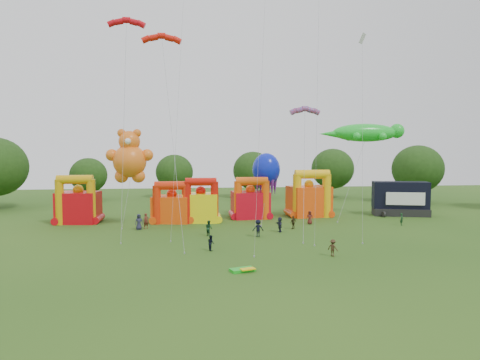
{
  "coord_description": "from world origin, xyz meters",
  "views": [
    {
      "loc": [
        -4.86,
        -32.38,
        9.89
      ],
      "look_at": [
        0.95,
        18.0,
        6.35
      ],
      "focal_mm": 32.0,
      "sensor_mm": 36.0,
      "label": 1
    }
  ],
  "objects": [
    {
      "name": "spectator_6",
      "position": [
        10.91,
        22.79,
        0.9
      ],
      "size": [
        1.04,
        0.9,
        1.79
      ],
      "primitive_type": "imported",
      "rotation": [
        0.0,
        0.0,
        5.82
      ],
      "color": "#5B1F1A",
      "rests_on": "ground"
    },
    {
      "name": "spectator_0",
      "position": [
        -11.33,
        21.33,
        0.99
      ],
      "size": [
        1.12,
        0.93,
        1.98
      ],
      "primitive_type": "imported",
      "rotation": [
        0.0,
        0.0,
        0.36
      ],
      "color": "#26263F",
      "rests_on": "ground"
    },
    {
      "name": "teddy_bear_kite",
      "position": [
        -12.76,
        24.12,
        8.2
      ],
      "size": [
        6.05,
        4.56,
        12.73
      ],
      "color": "orange",
      "rests_on": "ground"
    },
    {
      "name": "bouncy_castle_2",
      "position": [
        -3.52,
        26.29,
        2.36
      ],
      "size": [
        5.04,
        4.19,
        6.18
      ],
      "color": "#FBEB0D",
      "rests_on": "ground"
    },
    {
      "name": "spectator_4",
      "position": [
        7.89,
        19.65,
        0.84
      ],
      "size": [
        1.04,
        0.9,
        1.68
      ],
      "primitive_type": "imported",
      "rotation": [
        0.0,
        0.0,
        3.76
      ],
      "color": "#363015",
      "rests_on": "ground"
    },
    {
      "name": "folded_kite_bundle",
      "position": [
        -0.67,
        1.68,
        0.14
      ],
      "size": [
        2.21,
        1.56,
        0.31
      ],
      "color": "green",
      "rests_on": "ground"
    },
    {
      "name": "stage_trailer",
      "position": [
        26.7,
        28.76,
        2.49
      ],
      "size": [
        8.56,
        4.95,
        5.18
      ],
      "color": "black",
      "rests_on": "ground"
    },
    {
      "name": "bouncy_castle_3",
      "position": [
        3.76,
        28.81,
        2.31
      ],
      "size": [
        5.5,
        4.6,
        6.08
      ],
      "color": "red",
      "rests_on": "ground"
    },
    {
      "name": "spectator_8",
      "position": [
        -2.94,
        9.22,
        0.77
      ],
      "size": [
        0.8,
        0.9,
        1.54
      ],
      "primitive_type": "imported",
      "rotation": [
        0.0,
        0.0,
        1.92
      ],
      "color": "black",
      "rests_on": "ground"
    },
    {
      "name": "spectator_3",
      "position": [
        2.72,
        15.33,
        0.98
      ],
      "size": [
        1.28,
        0.74,
        1.97
      ],
      "primitive_type": "imported",
      "rotation": [
        0.0,
        0.0,
        3.15
      ],
      "color": "black",
      "rests_on": "ground"
    },
    {
      "name": "bouncy_castle_0",
      "position": [
        -20.14,
        27.42,
        2.51
      ],
      "size": [
        5.64,
        4.73,
        6.61
      ],
      "color": "red",
      "rests_on": "ground"
    },
    {
      "name": "spectator_7",
      "position": [
        22.72,
        20.58,
        0.82
      ],
      "size": [
        0.64,
        0.71,
        1.63
      ],
      "primitive_type": "imported",
      "rotation": [
        0.0,
        0.0,
        1.03
      ],
      "color": "#17391D",
      "rests_on": "ground"
    },
    {
      "name": "spectator_1",
      "position": [
        -10.52,
        22.04,
        0.97
      ],
      "size": [
        0.85,
        0.79,
        1.95
      ],
      "primitive_type": "imported",
      "rotation": [
        0.0,
        0.0,
        0.61
      ],
      "color": "#5D261A",
      "rests_on": "ground"
    },
    {
      "name": "bouncy_castle_1",
      "position": [
        -7.48,
        26.43,
        2.19
      ],
      "size": [
        5.61,
        4.81,
        5.74
      ],
      "color": "#FA4C0D",
      "rests_on": "ground"
    },
    {
      "name": "spectator_2",
      "position": [
        -2.84,
        16.56,
        0.91
      ],
      "size": [
        1.05,
        1.11,
        1.82
      ],
      "primitive_type": "imported",
      "rotation": [
        0.0,
        0.0,
        2.13
      ],
      "color": "#1A4125",
      "rests_on": "ground"
    },
    {
      "name": "parafoil_kites",
      "position": [
        -0.87,
        14.75,
        10.1
      ],
      "size": [
        25.88,
        13.95,
        25.95
      ],
      "color": "red",
      "rests_on": "ground"
    },
    {
      "name": "bouncy_castle_4",
      "position": [
        12.76,
        29.61,
        2.66
      ],
      "size": [
        6.38,
        5.45,
        7.04
      ],
      "color": "#FF4A0D",
      "rests_on": "ground"
    },
    {
      "name": "ground",
      "position": [
        0.0,
        0.0,
        0.0
      ],
      "size": [
        160.0,
        160.0,
        0.0
      ],
      "primitive_type": "plane",
      "color": "#254C15",
      "rests_on": "ground"
    },
    {
      "name": "octopus_kite",
      "position": [
        5.85,
        28.52,
        4.51
      ],
      "size": [
        4.3,
        10.55,
        9.57
      ],
      "color": "#0C1DC2",
      "rests_on": "ground"
    },
    {
      "name": "gecko_kite",
      "position": [
        18.64,
        26.76,
        7.21
      ],
      "size": [
        13.07,
        7.56,
        13.95
      ],
      "color": "green",
      "rests_on": "ground"
    },
    {
      "name": "diamond_kites",
      "position": [
        3.84,
        13.35,
        15.19
      ],
      "size": [
        22.83,
        14.17,
        36.36
      ],
      "color": "#EA450B",
      "rests_on": "ground"
    },
    {
      "name": "spectator_9",
      "position": [
        8.25,
        5.65,
        0.8
      ],
      "size": [
        1.13,
        1.17,
        1.6
      ],
      "primitive_type": "imported",
      "rotation": [
        0.0,
        0.0,
        2.3
      ],
      "color": "#3D2A18",
      "rests_on": "ground"
    },
    {
      "name": "tree_ring",
      "position": [
        -1.18,
        0.61,
        6.26
      ],
      "size": [
        123.08,
        125.18,
        12.07
      ],
      "color": "#352314",
      "rests_on": "ground"
    },
    {
      "name": "spectator_5",
      "position": [
        5.78,
        17.87,
        0.91
      ],
      "size": [
        0.76,
        1.75,
        1.83
      ],
      "primitive_type": "imported",
      "rotation": [
        0.0,
        0.0,
        4.84
      ],
      "color": "#202236",
      "rests_on": "ground"
    }
  ]
}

